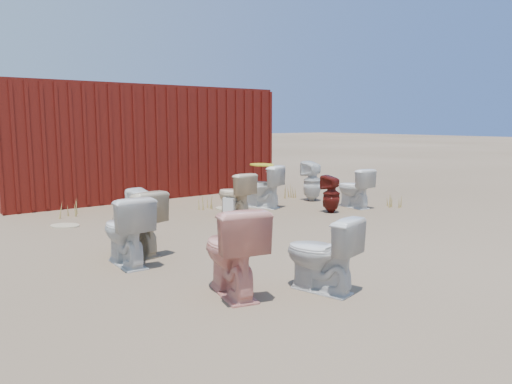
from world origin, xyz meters
TOP-DOWN VIEW (x-y plane):
  - ground at (0.00, 0.00)m, footprint 100.00×100.00m
  - shipping_container at (0.00, 5.20)m, footprint 6.00×2.40m
  - toilet_front_a at (-2.46, -0.19)m, footprint 0.48×0.81m
  - toilet_front_pink at (-2.05, -1.75)m, footprint 0.67×0.94m
  - toilet_front_c at (-1.32, -2.19)m, footprint 0.60×0.82m
  - toilet_front_maroon at (1.82, 0.75)m, footprint 0.36×0.36m
  - toilet_front_e at (2.56, 0.87)m, footprint 0.47×0.77m
  - toilet_back_a at (-1.81, 0.85)m, footprint 0.38×0.39m
  - toilet_back_beige_left at (-2.19, 0.17)m, footprint 0.62×0.87m
  - toilet_back_beige_right at (0.21, 1.50)m, footprint 0.47×0.78m
  - toilet_back_yellowlid at (1.14, 1.94)m, footprint 0.73×0.91m
  - toilet_back_e at (2.49, 1.96)m, footprint 0.38×0.39m
  - yellow_lid at (1.14, 1.94)m, footprint 0.41×0.52m
  - loose_tank at (0.24, 1.56)m, footprint 0.53×0.43m
  - loose_lid_near at (0.50, 2.19)m, footprint 0.39×0.50m
  - loose_lid_far at (-2.40, 2.42)m, footprint 0.57×0.59m
  - weed_clump_a at (-2.09, 3.24)m, footprint 0.36×0.36m
  - weed_clump_b at (0.18, 2.41)m, footprint 0.32×0.32m
  - weed_clump_c at (2.41, 2.47)m, footprint 0.36×0.36m
  - weed_clump_d at (-0.66, 3.50)m, footprint 0.30×0.30m
  - weed_clump_e at (1.79, 3.32)m, footprint 0.34×0.34m
  - weed_clump_f at (3.20, 0.46)m, footprint 0.28×0.28m

SIDE VIEW (x-z plane):
  - ground at x=0.00m, z-range 0.00..0.00m
  - loose_lid_near at x=0.50m, z-range 0.00..0.02m
  - loose_lid_far at x=-2.40m, z-range 0.00..0.02m
  - weed_clump_f at x=3.20m, z-range 0.00..0.24m
  - weed_clump_d at x=-0.66m, z-range 0.00..0.24m
  - weed_clump_b at x=0.18m, z-range 0.00..0.26m
  - weed_clump_c at x=2.41m, z-range 0.00..0.28m
  - weed_clump_a at x=-2.09m, z-range 0.00..0.30m
  - weed_clump_e at x=1.79m, z-range 0.00..0.30m
  - loose_tank at x=0.24m, z-range 0.00..0.35m
  - toilet_front_maroon at x=1.82m, z-range 0.00..0.68m
  - toilet_back_a at x=-1.81m, z-range 0.00..0.72m
  - toilet_front_c at x=-1.32m, z-range 0.00..0.75m
  - toilet_front_e at x=2.56m, z-range 0.00..0.76m
  - toilet_back_beige_right at x=0.21m, z-range 0.00..0.77m
  - toilet_back_beige_left at x=-2.19m, z-range 0.00..0.81m
  - toilet_front_a at x=-2.46m, z-range 0.00..0.81m
  - toilet_back_yellowlid at x=1.14m, z-range 0.00..0.81m
  - toilet_back_e at x=2.49m, z-range 0.00..0.83m
  - toilet_front_pink at x=-2.05m, z-range 0.00..0.86m
  - yellow_lid at x=1.14m, z-range 0.81..0.84m
  - shipping_container at x=0.00m, z-range 0.00..2.40m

